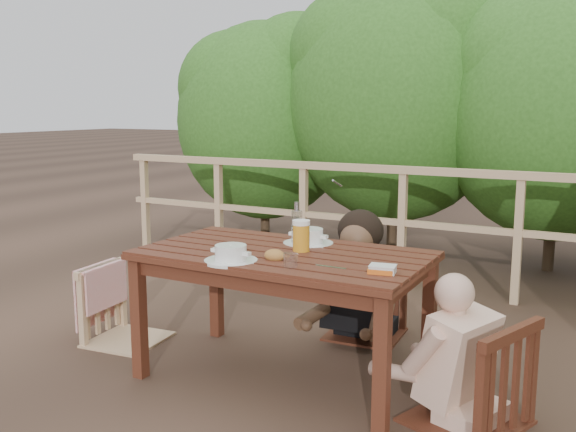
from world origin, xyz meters
The scene contains 16 objects.
ground centered at (0.00, 0.00, 0.00)m, with size 60.00×60.00×0.00m, color #4D3628.
table centered at (0.00, 0.00, 0.35)m, with size 1.52×0.85×0.70m, color #411D11.
chair_left centered at (-1.14, 0.01, 0.45)m, with size 0.45×0.45×0.91m, color tan.
chair_far centered at (0.15, 0.83, 0.47)m, with size 0.46×0.46×0.93m, color #411D11.
chair_right centered at (1.01, -0.04, 0.49)m, with size 0.49×0.49×0.99m, color #411D11.
woman centered at (0.15, 0.85, 0.65)m, with size 0.52×0.64×1.30m, color black, non-canonical shape.
diner_right centered at (1.04, -0.04, 0.58)m, with size 0.47×0.58×1.16m, color beige, non-canonical shape.
railing centered at (0.00, 2.00, 0.51)m, with size 5.60×0.10×1.01m, color tan.
hedge_row centered at (0.40, 3.20, 1.90)m, with size 6.60×1.60×3.80m, color #29541A, non-canonical shape.
soup_near centered at (-0.14, -0.30, 0.75)m, with size 0.27×0.27×0.09m, color white.
soup_far centered at (0.02, 0.26, 0.75)m, with size 0.29×0.29×0.10m, color white.
bread_roll centered at (0.05, -0.18, 0.73)m, with size 0.11×0.09×0.07m, color #9B612E.
beer_glass centered at (0.08, 0.05, 0.79)m, with size 0.09×0.09×0.18m, color gold.
bottle centered at (-0.02, 0.20, 0.83)m, with size 0.06×0.06×0.25m, color silver.
tumbler centered at (0.19, -0.28, 0.74)m, with size 0.07×0.07×0.08m, color silver.
butter_tub centered at (0.62, -0.18, 0.73)m, with size 0.12×0.09×0.05m, color white.
Camera 1 is at (1.61, -2.92, 1.48)m, focal length 39.79 mm.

